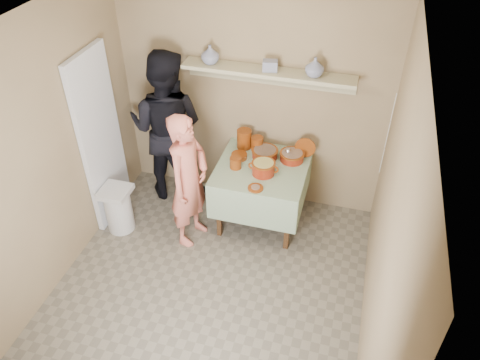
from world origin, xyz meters
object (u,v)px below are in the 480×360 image
(trash_bin, at_px, (119,209))
(person_helper, at_px, (167,127))
(person_cook, at_px, (189,181))
(serving_table, at_px, (262,175))
(cazuela_rice, at_px, (263,167))

(trash_bin, bearing_deg, person_helper, 68.61)
(person_cook, relative_size, person_helper, 0.83)
(trash_bin, bearing_deg, serving_table, 21.10)
(person_helper, distance_m, cazuela_rice, 1.28)
(trash_bin, bearing_deg, person_cook, 7.30)
(person_cook, xyz_separation_m, trash_bin, (-0.83, -0.11, -0.49))
(person_cook, xyz_separation_m, person_helper, (-0.52, 0.70, 0.16))
(trash_bin, bearing_deg, cazuela_rice, 16.54)
(person_helper, bearing_deg, person_cook, 125.02)
(person_helper, xyz_separation_m, cazuela_rice, (1.23, -0.34, -0.08))
(serving_table, height_order, trash_bin, serving_table)
(person_helper, bearing_deg, cazuela_rice, 162.60)
(person_helper, distance_m, serving_table, 1.24)
(serving_table, xyz_separation_m, trash_bin, (-1.50, -0.58, -0.36))
(cazuela_rice, relative_size, trash_bin, 0.59)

